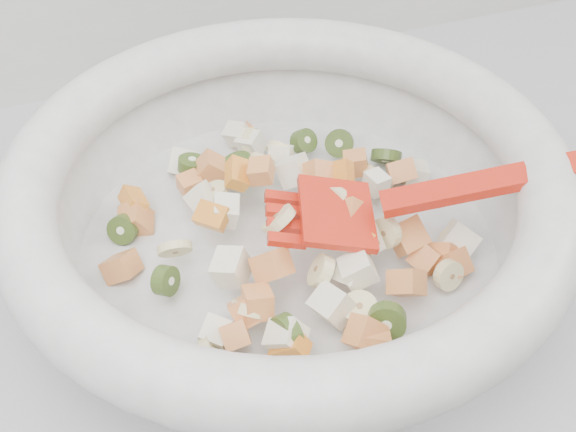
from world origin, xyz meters
name	(u,v)px	position (x,y,z in m)	size (l,w,h in m)	color
mixing_bowl	(289,202)	(-0.10, 1.43, 0.96)	(0.47, 0.42, 0.13)	silver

